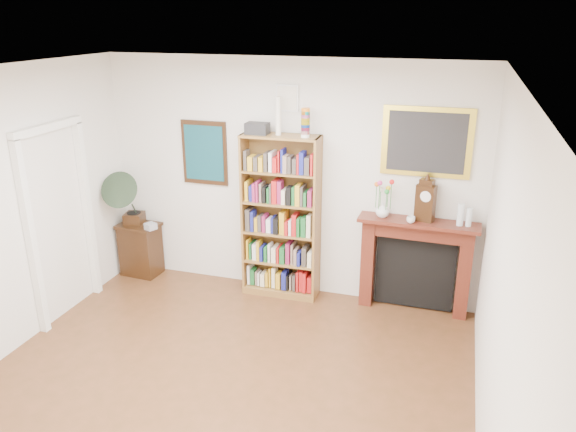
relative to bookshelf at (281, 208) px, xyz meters
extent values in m
cube|color=#4C3017|center=(0.03, -2.32, -1.10)|extent=(4.50, 5.00, 0.01)
cube|color=white|center=(0.03, -2.32, 1.70)|extent=(4.50, 5.00, 0.01)
cube|color=silver|center=(0.03, 0.18, 0.30)|extent=(4.50, 0.01, 2.80)
cube|color=silver|center=(2.28, -2.32, 0.30)|extent=(0.01, 5.00, 2.80)
cube|color=white|center=(-2.17, -1.59, -0.05)|extent=(0.08, 0.08, 2.10)
cube|color=white|center=(-2.17, -0.65, -0.05)|extent=(0.08, 0.08, 2.10)
cube|color=white|center=(-2.17, -1.12, 1.03)|extent=(0.08, 1.02, 0.08)
cube|color=black|center=(-1.02, 0.16, 0.55)|extent=(0.58, 0.03, 0.78)
cube|color=#114350|center=(-1.02, 0.15, 0.55)|extent=(0.50, 0.01, 0.67)
cube|color=white|center=(0.03, 0.16, 1.25)|extent=(0.26, 0.03, 0.30)
cube|color=silver|center=(0.03, 0.15, 1.25)|extent=(0.22, 0.01, 0.26)
cube|color=gold|center=(1.58, 0.16, 0.85)|extent=(0.95, 0.03, 0.75)
cube|color=#262628|center=(1.58, 0.15, 0.85)|extent=(0.82, 0.01, 0.65)
cube|color=brown|center=(-0.44, 0.00, -0.12)|extent=(0.03, 0.32, 1.96)
cube|color=brown|center=(0.44, 0.00, -0.12)|extent=(0.03, 0.32, 1.96)
cube|color=brown|center=(0.00, 0.00, 0.85)|extent=(0.91, 0.34, 0.03)
cube|color=brown|center=(0.00, 0.00, -1.05)|extent=(0.91, 0.34, 0.08)
cube|color=brown|center=(0.00, 0.15, -0.12)|extent=(0.90, 0.03, 1.96)
cube|color=brown|center=(0.00, 0.00, -0.67)|extent=(0.85, 0.32, 0.02)
cube|color=brown|center=(0.00, 0.00, -0.30)|extent=(0.85, 0.32, 0.02)
cube|color=brown|center=(0.00, 0.00, 0.07)|extent=(0.85, 0.32, 0.02)
cube|color=brown|center=(0.00, 0.00, 0.44)|extent=(0.85, 0.32, 0.02)
cube|color=black|center=(-1.91, -0.02, -0.75)|extent=(0.53, 0.40, 0.69)
cube|color=#491911|center=(1.04, 0.06, -0.56)|extent=(0.15, 0.20, 1.07)
cube|color=#491911|center=(2.11, 0.06, -0.56)|extent=(0.15, 0.20, 1.07)
cube|color=#491911|center=(1.58, 0.06, -0.12)|extent=(1.22, 0.22, 0.17)
cube|color=#491911|center=(1.58, 0.03, -0.01)|extent=(1.32, 0.34, 0.04)
cube|color=black|center=(1.58, 0.13, -0.65)|extent=(0.88, 0.09, 0.85)
cube|color=black|center=(-1.98, 0.00, -0.34)|extent=(0.27, 0.27, 0.14)
cylinder|color=black|center=(-1.98, 0.00, -0.26)|extent=(0.21, 0.21, 0.01)
cone|color=#2C402E|center=(-1.98, -0.14, 0.05)|extent=(0.56, 0.65, 0.59)
cube|color=silver|center=(-1.67, -0.13, -0.37)|extent=(0.16, 0.16, 0.08)
cube|color=black|center=(1.63, 0.05, 0.21)|extent=(0.23, 0.17, 0.41)
cylinder|color=white|center=(1.63, -0.01, 0.31)|extent=(0.12, 0.05, 0.12)
cube|color=black|center=(1.63, 0.05, 0.44)|extent=(0.17, 0.13, 0.07)
imported|color=silver|center=(1.18, 0.03, 0.09)|extent=(0.17, 0.17, 0.16)
imported|color=silver|center=(1.50, -0.06, 0.05)|extent=(0.11, 0.11, 0.07)
cylinder|color=silver|center=(2.00, 0.02, 0.13)|extent=(0.07, 0.07, 0.24)
cylinder|color=silver|center=(2.09, 0.02, 0.11)|extent=(0.06, 0.06, 0.20)
camera|label=1|loc=(1.91, -5.87, 2.14)|focal=35.00mm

